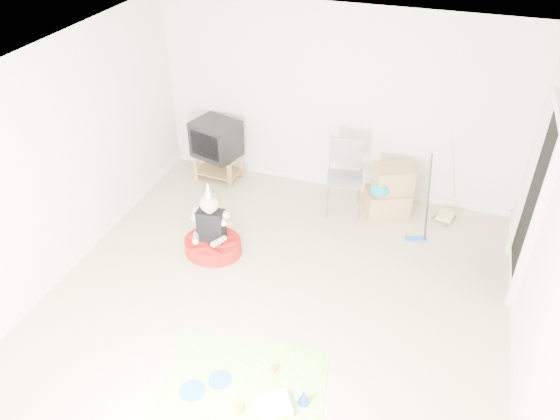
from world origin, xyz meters
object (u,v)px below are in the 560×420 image
(crt_tv, at_px, (216,139))
(tv_stand, at_px, (218,164))
(seated_woman, at_px, (212,238))
(folding_chair, at_px, (345,179))
(cardboard_boxes, at_px, (389,192))
(birthday_cake, at_px, (273,406))

(crt_tv, bearing_deg, tv_stand, -163.92)
(seated_woman, bearing_deg, folding_chair, 47.39)
(folding_chair, height_order, seated_woman, folding_chair)
(crt_tv, relative_size, folding_chair, 0.59)
(seated_woman, bearing_deg, cardboard_boxes, 39.26)
(crt_tv, distance_m, cardboard_boxes, 2.56)
(cardboard_boxes, bearing_deg, folding_chair, -167.89)
(cardboard_boxes, height_order, seated_woman, seated_woman)
(cardboard_boxes, bearing_deg, crt_tv, 177.64)
(tv_stand, height_order, birthday_cake, tv_stand)
(seated_woman, relative_size, birthday_cake, 2.60)
(tv_stand, xyz_separation_m, seated_woman, (0.66, -1.64, -0.01))
(birthday_cake, bearing_deg, tv_stand, 120.88)
(crt_tv, relative_size, cardboard_boxes, 0.87)
(birthday_cake, bearing_deg, cardboard_boxes, 82.68)
(tv_stand, distance_m, crt_tv, 0.42)
(tv_stand, xyz_separation_m, cardboard_boxes, (2.54, -0.10, 0.10))
(crt_tv, xyz_separation_m, folding_chair, (1.96, -0.23, -0.15))
(crt_tv, bearing_deg, seated_woman, -52.03)
(tv_stand, relative_size, birthday_cake, 1.68)
(folding_chair, xyz_separation_m, seated_woman, (-1.30, -1.41, -0.28))
(cardboard_boxes, height_order, birthday_cake, cardboard_boxes)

